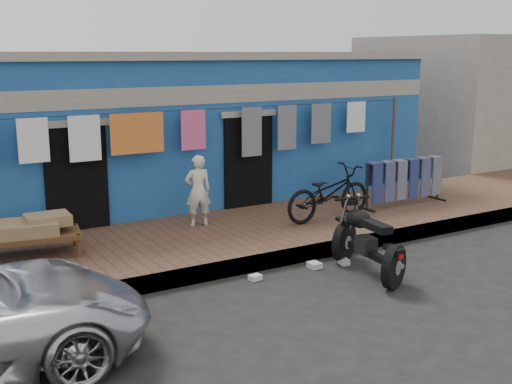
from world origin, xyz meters
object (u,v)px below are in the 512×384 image
at_px(charpoy, 23,238).
at_px(jeans_rack, 404,181).
at_px(bicycle, 329,187).
at_px(seated_person, 198,191).
at_px(motorcycle, 368,239).

relative_size(charpoy, jeans_rack, 0.93).
bearing_deg(charpoy, bicycle, -6.14).
bearing_deg(seated_person, jeans_rack, -177.77).
bearing_deg(jeans_rack, seated_person, 171.04).
height_order(motorcycle, jeans_rack, jeans_rack).
distance_m(bicycle, jeans_rack, 2.08).
height_order(seated_person, bicycle, seated_person).
xyz_separation_m(motorcycle, charpoy, (-4.50, 2.79, -0.01)).
xyz_separation_m(bicycle, charpoy, (-5.43, 0.58, -0.32)).
relative_size(bicycle, charpoy, 1.00).
bearing_deg(motorcycle, bicycle, 74.75).
bearing_deg(charpoy, jeans_rack, -3.24).
bearing_deg(bicycle, seated_person, 66.60).
bearing_deg(bicycle, motorcycle, 154.12).
height_order(bicycle, charpoy, bicycle).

